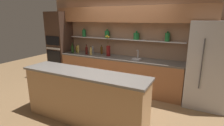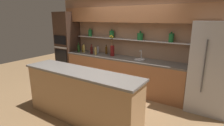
# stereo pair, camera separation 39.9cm
# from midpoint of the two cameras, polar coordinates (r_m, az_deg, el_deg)

# --- Properties ---
(ground_plane) EXTENTS (12.00, 12.00, 0.00)m
(ground_plane) POSITION_cam_midpoint_polar(r_m,az_deg,el_deg) (4.17, -1.32, -14.10)
(ground_plane) COLOR olive
(back_wall_unit) EXTENTS (5.20, 0.44, 2.60)m
(back_wall_unit) POSITION_cam_midpoint_polar(r_m,az_deg,el_deg) (5.02, 8.59, 9.25)
(back_wall_unit) COLOR #937056
(back_wall_unit) RESTS_ON ground_plane
(back_counter_unit) EXTENTS (3.58, 0.62, 0.92)m
(back_counter_unit) POSITION_cam_midpoint_polar(r_m,az_deg,el_deg) (5.04, 5.26, -3.30)
(back_counter_unit) COLOR #99603D
(back_counter_unit) RESTS_ON ground_plane
(island_counter) EXTENTS (2.55, 0.61, 1.02)m
(island_counter) POSITION_cam_midpoint_polar(r_m,az_deg,el_deg) (3.52, -6.93, -10.56)
(island_counter) COLOR tan
(island_counter) RESTS_ON ground_plane
(refrigerator) EXTENTS (0.93, 0.73, 1.94)m
(refrigerator) POSITION_cam_midpoint_polar(r_m,az_deg,el_deg) (4.34, 32.79, -1.53)
(refrigerator) COLOR #B7B7BC
(refrigerator) RESTS_ON ground_plane
(oven_tower) EXTENTS (0.64, 0.64, 2.19)m
(oven_tower) POSITION_cam_midpoint_polar(r_m,az_deg,el_deg) (6.15, -12.52, 5.72)
(oven_tower) COLOR #3D281E
(oven_tower) RESTS_ON ground_plane
(flower_vase) EXTENTS (0.12, 0.14, 0.60)m
(flower_vase) POSITION_cam_midpoint_polar(r_m,az_deg,el_deg) (5.06, 2.36, 4.23)
(flower_vase) COLOR maroon
(flower_vase) RESTS_ON back_counter_unit
(sink_fixture) EXTENTS (0.27, 0.27, 0.25)m
(sink_fixture) POSITION_cam_midpoint_polar(r_m,az_deg,el_deg) (4.70, 11.44, 1.29)
(sink_fixture) COLOR #B7B7BC
(sink_fixture) RESTS_ON back_counter_unit
(bottle_spirit_0) EXTENTS (0.07, 0.07, 0.28)m
(bottle_spirit_0) POSITION_cam_midpoint_polar(r_m,az_deg,el_deg) (5.36, 0.25, 4.18)
(bottle_spirit_0) COLOR #4C2D0C
(bottle_spirit_0) RESTS_ON back_counter_unit
(bottle_wine_1) EXTENTS (0.08, 0.08, 0.32)m
(bottle_wine_1) POSITION_cam_midpoint_polar(r_m,az_deg,el_deg) (5.74, -8.88, 4.75)
(bottle_wine_1) COLOR #193814
(bottle_wine_1) RESTS_ON back_counter_unit
(bottle_spirit_2) EXTENTS (0.07, 0.07, 0.28)m
(bottle_spirit_2) POSITION_cam_midpoint_polar(r_m,az_deg,el_deg) (5.65, -7.13, 4.66)
(bottle_spirit_2) COLOR tan
(bottle_spirit_2) RESTS_ON back_counter_unit
(bottle_spirit_3) EXTENTS (0.06, 0.06, 0.25)m
(bottle_spirit_3) POSITION_cam_midpoint_polar(r_m,az_deg,el_deg) (5.51, -2.53, 4.31)
(bottle_spirit_3) COLOR gray
(bottle_spirit_3) RESTS_ON back_counter_unit
(bottle_spirit_4) EXTENTS (0.07, 0.07, 0.26)m
(bottle_spirit_4) POSITION_cam_midpoint_polar(r_m,az_deg,el_deg) (5.28, -3.23, 3.90)
(bottle_spirit_4) COLOR tan
(bottle_spirit_4) RESTS_ON back_counter_unit
(bottle_oil_5) EXTENTS (0.06, 0.06, 0.24)m
(bottle_oil_5) POSITION_cam_midpoint_polar(r_m,az_deg,el_deg) (5.77, -7.54, 4.58)
(bottle_oil_5) COLOR olive
(bottle_oil_5) RESTS_ON back_counter_unit
(bottle_wine_6) EXTENTS (0.08, 0.08, 0.31)m
(bottle_wine_6) POSITION_cam_midpoint_polar(r_m,az_deg,el_deg) (5.38, -4.62, 4.17)
(bottle_wine_6) COLOR #380C0C
(bottle_wine_6) RESTS_ON back_counter_unit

